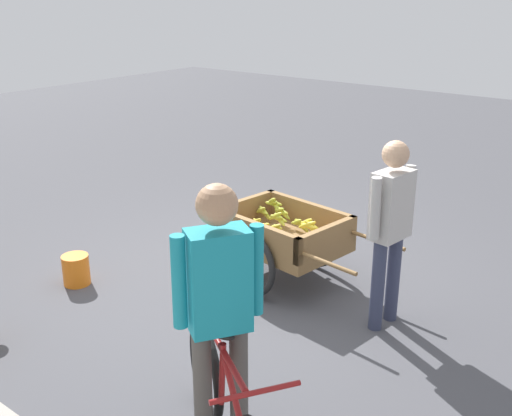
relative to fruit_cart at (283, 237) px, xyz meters
The scene contains 5 objects.
ground_plane 0.62m from the fruit_cart, 50.72° to the left, with size 24.00×24.00×0.00m, color #47474C.
fruit_cart is the anchor object (origin of this frame).
vendor_person 1.25m from the fruit_cart, behind, with size 0.24×0.55×1.56m.
cyclist_person 2.42m from the fruit_cart, 116.76° to the left, with size 0.35×0.46×1.69m.
plastic_bucket 1.97m from the fruit_cart, 40.74° to the left, with size 0.25×0.25×0.29m, color orange.
Camera 1 is at (-3.35, 4.01, 2.65)m, focal length 43.02 mm.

